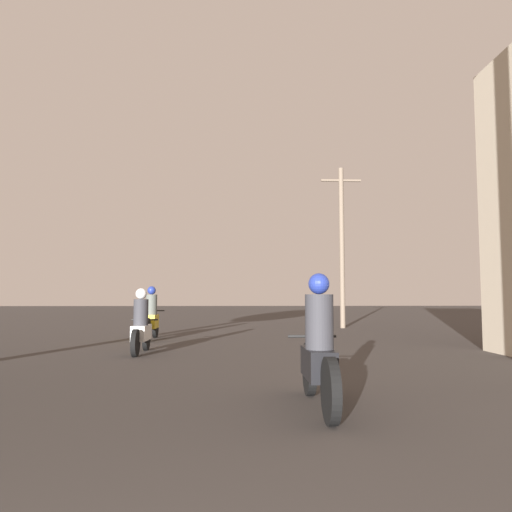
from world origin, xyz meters
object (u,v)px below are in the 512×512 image
(motorcycle_black, at_px, (319,354))
(motorcycle_white, at_px, (141,327))
(motorcycle_yellow, at_px, (152,318))
(utility_pole_far, at_px, (342,243))

(motorcycle_black, distance_m, motorcycle_white, 6.25)
(motorcycle_white, bearing_deg, motorcycle_black, -52.43)
(motorcycle_black, distance_m, motorcycle_yellow, 9.52)
(motorcycle_black, relative_size, motorcycle_yellow, 1.05)
(motorcycle_black, height_order, utility_pole_far, utility_pole_far)
(motorcycle_yellow, bearing_deg, utility_pole_far, 34.07)
(motorcycle_black, bearing_deg, utility_pole_far, 74.98)
(motorcycle_white, xyz_separation_m, motorcycle_yellow, (-0.36, 3.43, 0.05))
(motorcycle_yellow, height_order, utility_pole_far, utility_pole_far)
(motorcycle_yellow, distance_m, utility_pole_far, 8.68)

